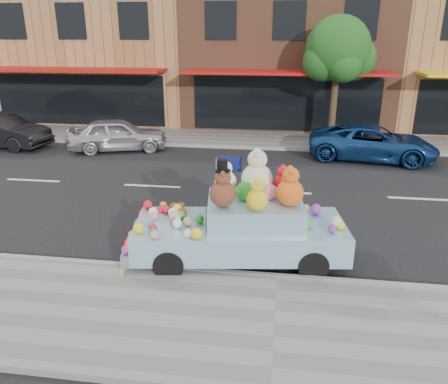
% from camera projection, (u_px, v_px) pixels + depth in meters
% --- Properties ---
extents(ground, '(120.00, 120.00, 0.00)m').
position_uv_depth(ground, '(281.00, 192.00, 13.13)').
color(ground, black).
rests_on(ground, ground).
extents(near_sidewalk, '(60.00, 3.00, 0.12)m').
position_uv_depth(near_sidewalk, '(274.00, 326.00, 7.07)').
color(near_sidewalk, gray).
rests_on(near_sidewalk, ground).
extents(far_sidewalk, '(60.00, 3.00, 0.12)m').
position_uv_depth(far_sidewalk, '(284.00, 140.00, 19.15)').
color(far_sidewalk, gray).
rests_on(far_sidewalk, ground).
extents(near_kerb, '(60.00, 0.12, 0.13)m').
position_uv_depth(near_kerb, '(277.00, 277.00, 8.46)').
color(near_kerb, gray).
rests_on(near_kerb, ground).
extents(far_kerb, '(60.00, 0.12, 0.13)m').
position_uv_depth(far_kerb, '(283.00, 149.00, 17.75)').
color(far_kerb, gray).
rests_on(far_kerb, ground).
extents(storefront_left, '(10.00, 9.80, 7.30)m').
position_uv_depth(storefront_left, '(107.00, 49.00, 24.30)').
color(storefront_left, '#AD7248').
rests_on(storefront_left, ground).
extents(storefront_mid, '(10.00, 9.80, 7.30)m').
position_uv_depth(storefront_mid, '(288.00, 50.00, 22.99)').
color(storefront_mid, brown).
rests_on(storefront_mid, ground).
extents(street_tree, '(3.00, 2.70, 5.22)m').
position_uv_depth(street_tree, '(338.00, 54.00, 17.67)').
color(street_tree, '#38281C').
rests_on(street_tree, ground).
extents(car_silver, '(4.14, 2.65, 1.31)m').
position_uv_depth(car_silver, '(118.00, 134.00, 17.55)').
color(car_silver, silver).
rests_on(car_silver, ground).
extents(car_blue, '(4.91, 2.82, 1.29)m').
position_uv_depth(car_blue, '(373.00, 143.00, 16.29)').
color(car_blue, navy).
rests_on(car_blue, ground).
extents(car_dark, '(4.32, 1.96, 1.38)m').
position_uv_depth(car_dark, '(0.00, 131.00, 18.05)').
color(car_dark, black).
rests_on(car_dark, ground).
extents(art_car, '(4.67, 2.32, 2.30)m').
position_uv_depth(art_car, '(242.00, 223.00, 9.01)').
color(art_car, black).
rests_on(art_car, ground).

